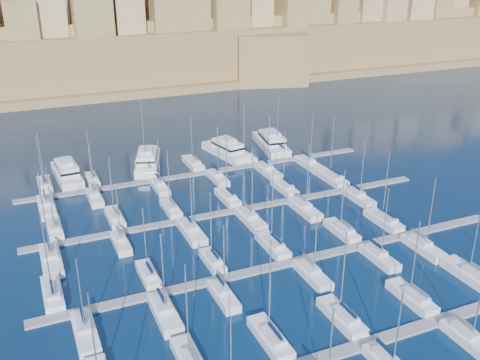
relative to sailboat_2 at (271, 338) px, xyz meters
name	(u,v)px	position (x,y,z in m)	size (l,w,h in m)	color
ground	(261,232)	(12.28, 28.53, -0.76)	(600.00, 600.00, 0.00)	black
pontoon_near	(372,342)	(12.28, -5.47, -0.56)	(84.00, 2.00, 0.40)	slate
pontoon_mid_near	(292,262)	(12.28, 16.53, -0.56)	(84.00, 2.00, 0.40)	slate
pontoon_mid_far	(240,210)	(12.28, 38.53, -0.56)	(84.00, 2.00, 0.40)	slate
pontoon_far	(203,173)	(12.28, 60.53, -0.56)	(84.00, 2.00, 0.40)	slate
sailboat_2	(271,338)	(0.00, 0.00, 0.00)	(2.75, 9.16, 15.40)	silver
sailboat_3	(342,317)	(11.16, 0.03, -0.01)	(2.77, 9.23, 14.07)	silver
sailboat_4	(412,297)	(23.32, -0.10, -0.02)	(2.69, 8.95, 13.40)	silver
sailboat_5	(472,276)	(35.87, 0.72, 0.00)	(3.19, 10.62, 14.21)	silver
sailboat_10	(468,339)	(23.84, -10.53, -0.04)	(2.51, 8.35, 11.49)	silver
sailboat_12	(53,294)	(-25.38, 22.03, -0.01)	(2.77, 9.23, 14.17)	silver
sailboat_13	(148,275)	(-10.93, 21.46, -0.04)	(2.42, 8.06, 12.41)	silver
sailboat_14	(213,261)	(-0.10, 21.26, -0.03)	(2.30, 7.66, 13.28)	silver
sailboat_15	(273,245)	(11.42, 22.02, 0.00)	(2.76, 9.20, 15.00)	silver
sailboat_16	(342,231)	(25.57, 21.82, -0.03)	(2.64, 8.79, 12.83)	silver
sailboat_17	(384,221)	(35.28, 22.10, 0.00)	(2.81, 9.36, 14.91)	silver
sailboat_18	(85,332)	(-22.26, 10.92, -0.02)	(2.84, 9.46, 12.75)	silver
sailboat_19	(165,313)	(-11.31, 10.89, -0.01)	(2.86, 9.52, 13.81)	silver
sailboat_20	(223,295)	(-2.10, 11.57, -0.03)	(2.44, 8.15, 12.90)	silver
sailboat_21	(312,274)	(12.98, 11.30, -0.04)	(2.61, 8.70, 11.63)	silver
sailboat_22	(379,257)	(26.00, 11.38, -0.02)	(2.56, 8.52, 13.78)	silver
sailboat_23	(423,247)	(35.15, 11.11, -0.01)	(2.72, 9.08, 14.17)	silver
sailboat_24	(55,229)	(-22.94, 43.67, -0.03)	(2.54, 8.48, 12.91)	silver
sailboat_25	(115,218)	(-11.74, 43.91, -0.02)	(2.69, 8.97, 13.35)	silver
sailboat_26	(171,208)	(-0.60, 43.61, -0.02)	(2.51, 8.36, 13.30)	silver
sailboat_27	(228,198)	(11.86, 43.89, -0.01)	(2.68, 8.94, 14.74)	silver
sailboat_28	(285,188)	(25.28, 43.84, -0.01)	(2.65, 8.83, 14.06)	silver
sailboat_29	(332,178)	(37.81, 44.56, 0.01)	(3.09, 10.31, 15.66)	silver
sailboat_30	(51,260)	(-24.63, 32.36, 0.02)	(3.18, 10.59, 16.99)	silver
sailboat_31	(121,243)	(-12.77, 33.61, -0.04)	(2.42, 8.05, 11.94)	silver
sailboat_32	(191,231)	(0.03, 32.68, -0.01)	(2.99, 9.95, 13.77)	silver
sailboat_33	(251,219)	(12.12, 32.90, 0.00)	(2.85, 9.51, 15.61)	silver
sailboat_34	(304,209)	(23.93, 32.79, 0.00)	(2.92, 9.74, 14.93)	silver
sailboat_35	(358,197)	(37.14, 33.17, -0.02)	(2.69, 8.95, 13.92)	silver
sailboat_36	(45,185)	(-22.77, 66.06, -0.02)	(2.79, 9.29, 13.18)	silver
sailboat_37	(92,180)	(-12.59, 65.40, -0.03)	(2.38, 7.93, 12.81)	silver
sailboat_38	(146,169)	(0.24, 66.64, 0.03)	(3.14, 10.47, 18.08)	silver
sailboat_39	(193,163)	(11.83, 66.19, -0.02)	(2.87, 9.56, 13.09)	silver
sailboat_40	(245,156)	(25.69, 66.13, 0.00)	(2.82, 9.42, 14.76)	silver
sailboat_41	(278,151)	(35.07, 65.85, 0.00)	(2.66, 8.86, 15.05)	silver
sailboat_42	(47,207)	(-23.45, 54.39, 0.02)	(3.16, 10.53, 16.19)	silver
sailboat_43	(95,197)	(-13.75, 55.30, -0.02)	(2.61, 8.69, 13.19)	silver
sailboat_44	(160,187)	(0.38, 55.40, -0.03)	(2.54, 8.48, 12.16)	silver
sailboat_45	(217,178)	(13.91, 55.20, -0.02)	(2.67, 8.89, 13.20)	silver
sailboat_46	(267,170)	(26.38, 54.69, 0.00)	(2.98, 9.93, 14.58)	silver
sailboat_47	(309,164)	(37.73, 54.60, 0.00)	(3.03, 10.11, 13.81)	silver
motor_yacht_a	(67,172)	(-17.53, 69.78, 0.97)	(5.75, 16.38, 5.25)	silver
motor_yacht_b	(148,160)	(1.54, 70.24, 0.97)	(10.29, 17.79, 5.25)	silver
motor_yacht_c	(227,149)	(22.17, 69.93, 0.97)	(7.93, 17.05, 5.25)	silver
motor_yacht_d	(271,142)	(35.54, 70.88, 0.97)	(8.46, 19.06, 5.25)	silver
fortified_city	(103,42)	(12.09, 183.80, 13.98)	(460.00, 108.95, 59.52)	brown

